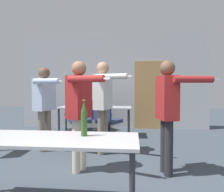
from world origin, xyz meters
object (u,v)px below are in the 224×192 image
object	(u,v)px
office_chair_near_pushed	(76,115)
office_chair_far_left	(83,122)
office_chair_far_right	(107,123)
person_far_watching	(80,104)
person_right_polo	(45,101)
person_center_tall	(168,105)
beer_bottle	(84,119)
person_left_plaid	(104,98)
office_chair_mid_tucked	(99,116)

from	to	relation	value
office_chair_near_pushed	office_chair_far_left	world-z (taller)	office_chair_near_pushed
office_chair_far_right	person_far_watching	bearing A→B (deg)	-69.22
person_right_polo	office_chair_far_right	size ratio (longest dim) A/B	1.73
person_far_watching	office_chair_near_pushed	bearing A→B (deg)	-144.01
office_chair_far_right	office_chair_near_pushed	distance (m)	1.83
person_far_watching	person_right_polo	bearing A→B (deg)	-116.48
person_center_tall	beer_bottle	xyz separation A→B (m)	(-1.00, -0.99, -0.07)
person_right_polo	person_left_plaid	bearing A→B (deg)	102.94
person_far_watching	beer_bottle	distance (m)	1.02
person_right_polo	office_chair_far_right	xyz separation A→B (m)	(1.16, 0.64, -0.54)
person_left_plaid	person_center_tall	world-z (taller)	person_left_plaid
person_center_tall	person_right_polo	bearing A→B (deg)	-125.68
office_chair_far_right	office_chair_mid_tucked	bearing A→B (deg)	134.50
office_chair_far_right	beer_bottle	size ratio (longest dim) A/B	2.56
office_chair_far_right	office_chair_far_left	bearing A→B (deg)	-165.20
person_far_watching	office_chair_mid_tucked	world-z (taller)	person_far_watching
person_left_plaid	person_right_polo	distance (m)	1.19
person_left_plaid	office_chair_far_left	world-z (taller)	person_left_plaid
office_chair_mid_tucked	person_center_tall	bearing A→B (deg)	-20.14
person_center_tall	office_chair_mid_tucked	size ratio (longest dim) A/B	1.79
office_chair_far_right	beer_bottle	world-z (taller)	beer_bottle
office_chair_near_pushed	beer_bottle	size ratio (longest dim) A/B	2.57
office_chair_far_left	beer_bottle	xyz separation A→B (m)	(0.66, -2.75, 0.47)
office_chair_far_right	person_right_polo	bearing A→B (deg)	-123.17
person_left_plaid	office_chair_far_left	size ratio (longest dim) A/B	1.82
office_chair_mid_tucked	person_left_plaid	bearing A→B (deg)	-34.73
person_far_watching	office_chair_near_pushed	world-z (taller)	person_far_watching
office_chair_mid_tucked	office_chair_near_pushed	bearing A→B (deg)	-139.23
person_left_plaid	person_right_polo	bearing A→B (deg)	-76.66
person_right_polo	person_far_watching	bearing A→B (deg)	61.19
person_left_plaid	office_chair_near_pushed	world-z (taller)	person_left_plaid
office_chair_near_pushed	person_right_polo	bearing A→B (deg)	91.01
person_right_polo	person_center_tall	size ratio (longest dim) A/B	1.01
person_right_polo	office_chair_far_left	bearing A→B (deg)	160.90
office_chair_far_left	person_far_watching	bearing A→B (deg)	164.57
office_chair_near_pushed	beer_bottle	distance (m)	4.26
beer_bottle	office_chair_far_left	bearing A→B (deg)	103.54
person_left_plaid	beer_bottle	xyz separation A→B (m)	(0.06, -1.88, -0.13)
person_center_tall	person_far_watching	distance (m)	1.28
office_chair_far_right	office_chair_far_left	xyz separation A→B (m)	(-0.59, 0.14, 0.00)
office_chair_mid_tucked	office_chair_near_pushed	size ratio (longest dim) A/B	0.96
person_right_polo	beer_bottle	xyz separation A→B (m)	(1.24, -1.98, -0.07)
person_left_plaid	office_chair_near_pushed	bearing A→B (deg)	-134.86
person_center_tall	beer_bottle	world-z (taller)	person_center_tall
person_right_polo	office_chair_near_pushed	world-z (taller)	person_right_polo
person_right_polo	person_far_watching	world-z (taller)	person_right_polo
person_left_plaid	beer_bottle	world-z (taller)	person_left_plaid
office_chair_mid_tucked	beer_bottle	bearing A→B (deg)	-39.24
office_chair_near_pushed	beer_bottle	bearing A→B (deg)	108.75
office_chair_far_left	beer_bottle	size ratio (longest dim) A/B	2.56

